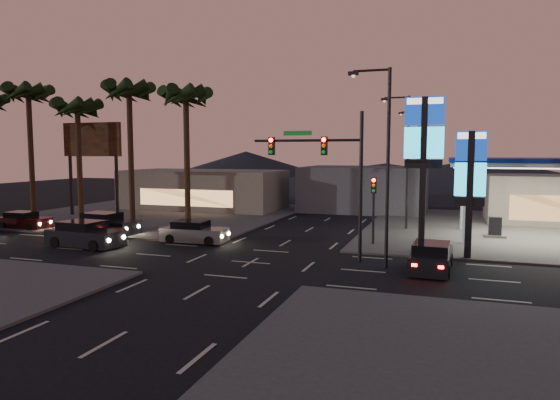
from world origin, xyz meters
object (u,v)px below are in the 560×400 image
(car_lane_a_mid, at_px, (91,232))
(car_lane_b_rear, at_px, (24,221))
(gas_station, at_px, (548,164))
(pylon_sign_short, at_px, (470,175))
(car_lane_b_front, at_px, (194,232))
(pylon_sign_tall, at_px, (424,143))
(car_lane_a_front, at_px, (85,235))
(traffic_signal_mast, at_px, (329,164))
(suv_station, at_px, (431,257))
(car_lane_b_mid, at_px, (105,225))

(car_lane_a_mid, relative_size, car_lane_b_rear, 1.07)
(gas_station, xyz_separation_m, car_lane_b_rear, (-36.83, -6.70, -4.46))
(pylon_sign_short, distance_m, car_lane_b_rear, 32.10)
(pylon_sign_short, xyz_separation_m, car_lane_b_front, (-16.70, -0.17, -4.00))
(pylon_sign_short, bearing_deg, pylon_sign_tall, 158.20)
(pylon_sign_tall, relative_size, car_lane_b_rear, 2.19)
(car_lane_a_front, height_order, car_lane_b_front, car_lane_a_front)
(car_lane_a_mid, height_order, car_lane_b_front, car_lane_b_front)
(gas_station, bearing_deg, traffic_signal_mast, -140.72)
(gas_station, height_order, car_lane_b_front, gas_station)
(pylon_sign_short, bearing_deg, car_lane_b_front, -179.40)
(traffic_signal_mast, relative_size, car_lane_a_mid, 1.81)
(car_lane_a_mid, bearing_deg, pylon_sign_tall, 8.88)
(car_lane_a_mid, bearing_deg, car_lane_a_front, -64.26)
(pylon_sign_short, bearing_deg, car_lane_b_rear, 178.56)
(pylon_sign_tall, bearing_deg, car_lane_b_rear, -179.60)
(car_lane_b_rear, xyz_separation_m, suv_station, (30.03, -4.19, 0.05))
(car_lane_b_mid, relative_size, suv_station, 1.13)
(car_lane_b_front, bearing_deg, car_lane_b_rear, 176.33)
(car_lane_a_mid, height_order, car_lane_b_rear, car_lane_a_mid)
(car_lane_a_front, xyz_separation_m, car_lane_b_mid, (-1.76, 4.19, -0.01))
(traffic_signal_mast, distance_m, car_lane_a_front, 15.87)
(pylon_sign_tall, relative_size, traffic_signal_mast, 1.12)
(pylon_sign_tall, height_order, suv_station, pylon_sign_tall)
(car_lane_a_front, xyz_separation_m, car_lane_b_front, (5.72, 3.49, -0.08))
(gas_station, distance_m, pylon_sign_short, 9.02)
(car_lane_a_front, distance_m, car_lane_a_mid, 1.61)
(pylon_sign_short, xyz_separation_m, car_lane_a_front, (-22.42, -3.67, -3.91))
(car_lane_a_front, bearing_deg, pylon_sign_short, 9.29)
(car_lane_b_mid, bearing_deg, car_lane_a_mid, -68.85)
(pylon_sign_tall, bearing_deg, gas_station, 40.91)
(gas_station, bearing_deg, car_lane_a_front, -157.84)
(pylon_sign_short, height_order, car_lane_b_rear, pylon_sign_short)
(car_lane_a_mid, bearing_deg, car_lane_b_rear, 160.89)
(gas_station, bearing_deg, suv_station, -121.99)
(car_lane_b_rear, bearing_deg, suv_station, -7.94)
(traffic_signal_mast, height_order, suv_station, traffic_signal_mast)
(car_lane_b_rear, height_order, suv_station, suv_station)
(car_lane_b_rear, bearing_deg, pylon_sign_tall, 0.40)
(car_lane_b_front, height_order, suv_station, suv_station)
(pylon_sign_tall, distance_m, car_lane_b_front, 15.36)
(pylon_sign_tall, bearing_deg, car_lane_a_front, -166.82)
(traffic_signal_mast, bearing_deg, car_lane_a_mid, 178.95)
(car_lane_b_mid, relative_size, car_lane_b_rear, 1.21)
(car_lane_a_front, distance_m, car_lane_b_rear, 10.41)
(traffic_signal_mast, distance_m, car_lane_a_mid, 16.52)
(suv_station, bearing_deg, pylon_sign_tall, 99.05)
(pylon_sign_tall, xyz_separation_m, car_lane_b_rear, (-29.33, -0.20, -5.78))
(traffic_signal_mast, relative_size, car_lane_a_front, 1.59)
(car_lane_b_front, relative_size, car_lane_b_rear, 1.08)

